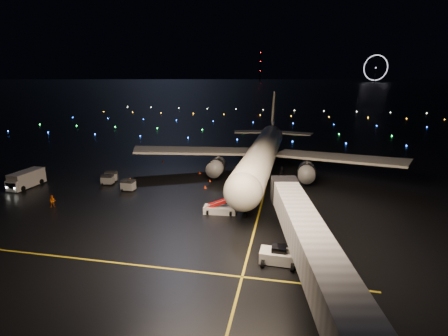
{
  "coord_description": "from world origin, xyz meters",
  "views": [
    {
      "loc": [
        16.22,
        -40.38,
        19.7
      ],
      "look_at": [
        5.77,
        12.0,
        5.0
      ],
      "focal_mm": 28.0,
      "sensor_mm": 36.0,
      "label": 1
    }
  ],
  "objects": [
    {
      "name": "baggage_cart_2",
      "position": [
        -16.61,
        16.61,
        0.94
      ],
      "size": [
        2.62,
        2.26,
        1.87
      ],
      "primitive_type": "cube",
      "rotation": [
        0.0,
        0.0,
        0.39
      ],
      "color": "gray",
      "rests_on": "ground"
    },
    {
      "name": "pushback_tug",
      "position": [
        15.42,
        -6.49,
        0.95
      ],
      "size": [
        4.09,
        2.27,
        1.9
      ],
      "primitive_type": "cube",
      "rotation": [
        0.0,
        0.0,
        -0.04
      ],
      "color": "silver",
      "rests_on": "ground"
    },
    {
      "name": "crew_c",
      "position": [
        -11.44,
        13.82,
        0.9
      ],
      "size": [
        0.77,
        1.14,
        1.8
      ],
      "primitive_type": "imported",
      "rotation": [
        0.0,
        0.0,
        -1.23
      ],
      "color": "orange",
      "rests_on": "ground"
    },
    {
      "name": "radio_mast",
      "position": [
        -60.0,
        740.0,
        32.0
      ],
      "size": [
        1.8,
        1.8,
        64.0
      ],
      "primitive_type": "cylinder",
      "color": "black",
      "rests_on": "ground"
    },
    {
      "name": "taxiway_lights",
      "position": [
        0.0,
        106.0,
        0.18
      ],
      "size": [
        164.0,
        92.0,
        0.36
      ],
      "primitive_type": null,
      "color": "black",
      "rests_on": "ground"
    },
    {
      "name": "safety_cone_2",
      "position": [
        1.52,
        19.93,
        0.22
      ],
      "size": [
        0.44,
        0.44,
        0.44
      ],
      "primitive_type": "cone",
      "rotation": [
        0.0,
        0.0,
        0.16
      ],
      "color": "red",
      "rests_on": "ground"
    },
    {
      "name": "safety_cone_1",
      "position": [
        -1.69,
        24.6,
        0.24
      ],
      "size": [
        0.43,
        0.43,
        0.49
      ],
      "primitive_type": "cone",
      "rotation": [
        0.0,
        0.0,
        -0.01
      ],
      "color": "red",
      "rests_on": "ground"
    },
    {
      "name": "safety_cone_3",
      "position": [
        -12.38,
        31.99,
        0.25
      ],
      "size": [
        0.48,
        0.48,
        0.5
      ],
      "primitive_type": "cone",
      "rotation": [
        0.0,
        0.0,
        -0.1
      ],
      "color": "red",
      "rests_on": "ground"
    },
    {
      "name": "service_truck",
      "position": [
        -29.63,
        10.74,
        1.45
      ],
      "size": [
        3.11,
        8.05,
        2.9
      ],
      "primitive_type": "cube",
      "rotation": [
        0.0,
        0.0,
        -0.08
      ],
      "color": "silver",
      "rests_on": "ground"
    },
    {
      "name": "lane_cross",
      "position": [
        -5.0,
        -10.0,
        0.01
      ],
      "size": [
        60.0,
        0.25,
        0.02
      ],
      "primitive_type": "cube",
      "color": "gold",
      "rests_on": "ground"
    },
    {
      "name": "ground",
      "position": [
        0.0,
        300.0,
        0.0
      ],
      "size": [
        2000.0,
        2000.0,
        0.0
      ],
      "primitive_type": "plane",
      "color": "black",
      "rests_on": "ground"
    },
    {
      "name": "lane_centre",
      "position": [
        12.0,
        15.0,
        0.01
      ],
      "size": [
        0.25,
        80.0,
        0.02
      ],
      "primitive_type": "cube",
      "color": "gold",
      "rests_on": "ground"
    },
    {
      "name": "crew_b",
      "position": [
        -18.74,
        2.9,
        0.94
      ],
      "size": [
        1.15,
        1.07,
        1.88
      ],
      "primitive_type": "imported",
      "rotation": [
        0.0,
        0.0,
        0.51
      ],
      "color": "orange",
      "rests_on": "ground"
    },
    {
      "name": "baggage_cart_0",
      "position": [
        -16.33,
        14.71,
        0.87
      ],
      "size": [
        2.15,
        1.59,
        1.74
      ],
      "primitive_type": "cube",
      "rotation": [
        0.0,
        0.0,
        0.08
      ],
      "color": "gray",
      "rests_on": "ground"
    },
    {
      "name": "baggage_cart_1",
      "position": [
        -11.06,
        12.25,
        0.93
      ],
      "size": [
        2.28,
        1.65,
        1.87
      ],
      "primitive_type": "cube",
      "rotation": [
        0.0,
        0.0,
        -0.05
      ],
      "color": "gray",
      "rests_on": "ground"
    },
    {
      "name": "belt_loader",
      "position": [
        6.45,
        5.59,
        1.65
      ],
      "size": [
        6.92,
        2.31,
        3.3
      ],
      "primitive_type": null,
      "rotation": [
        0.0,
        0.0,
        0.07
      ],
      "color": "silver",
      "rests_on": "ground"
    },
    {
      "name": "safety_cone_0",
      "position": [
        1.6,
        16.01,
        0.27
      ],
      "size": [
        0.51,
        0.51,
        0.54
      ],
      "primitive_type": "cone",
      "rotation": [
        0.0,
        0.0,
        -0.08
      ],
      "color": "red",
      "rests_on": "ground"
    },
    {
      "name": "ferris_wheel",
      "position": [
        170.0,
        720.0,
        26.0
      ],
      "size": [
        49.33,
        16.8,
        52.0
      ],
      "primitive_type": null,
      "rotation": [
        0.0,
        0.0,
        0.26
      ],
      "color": "black",
      "rests_on": "ground"
    },
    {
      "name": "airliner",
      "position": [
        10.76,
        27.59,
        7.49
      ],
      "size": [
        53.93,
        51.34,
        14.97
      ],
      "primitive_type": null,
      "rotation": [
        0.0,
        0.0,
        -0.02
      ],
      "color": "beige",
      "rests_on": "ground"
    }
  ]
}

